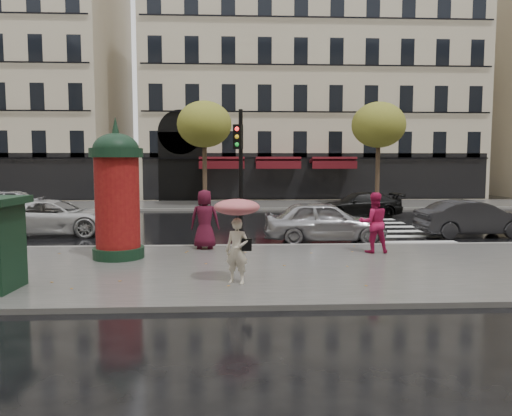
{
  "coord_description": "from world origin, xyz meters",
  "views": [
    {
      "loc": [
        -0.35,
        -13.46,
        2.92
      ],
      "look_at": [
        0.4,
        1.5,
        1.5
      ],
      "focal_mm": 35.0,
      "sensor_mm": 36.0,
      "label": 1
    }
  ],
  "objects": [
    {
      "name": "man_burgundy",
      "position": [
        -1.19,
        2.4,
        1.07
      ],
      "size": [
        0.97,
        0.67,
        1.89
      ],
      "primitive_type": "imported",
      "rotation": [
        0.0,
        0.0,
        3.07
      ],
      "color": "#470E20",
      "rests_on": "near_sidewalk"
    },
    {
      "name": "near_kerb",
      "position": [
        0.0,
        3.0,
        0.07
      ],
      "size": [
        90.0,
        0.25,
        0.14
      ],
      "primitive_type": "cube",
      "color": "slate",
      "rests_on": "ground"
    },
    {
      "name": "far_kerb",
      "position": [
        0.0,
        16.0,
        0.07
      ],
      "size": [
        90.0,
        0.25,
        0.14
      ],
      "primitive_type": "cube",
      "color": "slate",
      "rests_on": "ground"
    },
    {
      "name": "tree_far_left",
      "position": [
        -2.0,
        18.0,
        5.17
      ],
      "size": [
        3.4,
        3.4,
        6.64
      ],
      "color": "#38281C",
      "rests_on": "ground"
    },
    {
      "name": "bldg_far_corner",
      "position": [
        6.0,
        30.0,
        11.31
      ],
      "size": [
        26.0,
        14.0,
        22.9
      ],
      "color": "#B7A88C",
      "rests_on": "ground"
    },
    {
      "name": "car_far_silver",
      "position": [
        -12.29,
        12.8,
        0.75
      ],
      "size": [
        4.49,
        2.04,
        1.49
      ],
      "primitive_type": "imported",
      "rotation": [
        0.0,
        0.0,
        -1.51
      ],
      "color": "#A09FA4",
      "rests_on": "ground"
    },
    {
      "name": "car_silver",
      "position": [
        3.0,
        4.2,
        0.75
      ],
      "size": [
        4.45,
        1.89,
        1.5
      ],
      "primitive_type": "imported",
      "rotation": [
        0.0,
        0.0,
        1.54
      ],
      "color": "#98989C",
      "rests_on": "ground"
    },
    {
      "name": "woman_red",
      "position": [
        4.0,
        1.46,
        1.04
      ],
      "size": [
        0.91,
        0.72,
        1.85
      ],
      "primitive_type": "imported",
      "rotation": [
        0.0,
        0.0,
        3.16
      ],
      "color": "#AD1545",
      "rests_on": "near_sidewalk"
    },
    {
      "name": "near_sidewalk",
      "position": [
        0.0,
        -0.5,
        0.06
      ],
      "size": [
        90.0,
        7.0,
        0.12
      ],
      "primitive_type": "cube",
      "color": "#474744",
      "rests_on": "ground"
    },
    {
      "name": "tree_far_right",
      "position": [
        9.0,
        18.0,
        5.17
      ],
      "size": [
        3.4,
        3.4,
        6.64
      ],
      "color": "#38281C",
      "rests_on": "ground"
    },
    {
      "name": "far_sidewalk",
      "position": [
        0.0,
        19.0,
        0.06
      ],
      "size": [
        90.0,
        6.0,
        0.12
      ],
      "primitive_type": "cube",
      "color": "#474744",
      "rests_on": "ground"
    },
    {
      "name": "car_black",
      "position": [
        6.29,
        12.08,
        0.65
      ],
      "size": [
        4.59,
        2.19,
        1.29
      ],
      "primitive_type": "imported",
      "rotation": [
        0.0,
        0.0,
        -1.48
      ],
      "color": "black",
      "rests_on": "ground"
    },
    {
      "name": "car_darkgrey",
      "position": [
        9.02,
        5.29,
        0.7
      ],
      "size": [
        4.32,
        1.71,
        1.4
      ],
      "primitive_type": "imported",
      "rotation": [
        0.0,
        0.0,
        1.62
      ],
      "color": "black",
      "rests_on": "ground"
    },
    {
      "name": "traffic_light",
      "position": [
        -0.06,
        2.72,
        2.82
      ],
      "size": [
        0.33,
        0.44,
        4.46
      ],
      "color": "black",
      "rests_on": "near_sidewalk"
    },
    {
      "name": "ground",
      "position": [
        0.0,
        0.0,
        0.0
      ],
      "size": [
        160.0,
        160.0,
        0.0
      ],
      "primitive_type": "plane",
      "color": "black",
      "rests_on": "ground"
    },
    {
      "name": "car_white",
      "position": [
        -7.35,
        6.5,
        0.7
      ],
      "size": [
        5.11,
        2.5,
        1.4
      ],
      "primitive_type": "imported",
      "rotation": [
        0.0,
        0.0,
        1.61
      ],
      "color": "#BBBBBB",
      "rests_on": "ground"
    },
    {
      "name": "woman_umbrella",
      "position": [
        -0.22,
        -2.2,
        1.44
      ],
      "size": [
        1.04,
        1.04,
        2.01
      ],
      "color": "beige",
      "rests_on": "near_sidewalk"
    },
    {
      "name": "morris_column",
      "position": [
        -3.62,
        0.99,
        2.06
      ],
      "size": [
        1.51,
        1.51,
        4.05
      ],
      "color": "black",
      "rests_on": "near_sidewalk"
    },
    {
      "name": "zebra_crossing",
      "position": [
        6.0,
        9.6,
        0.01
      ],
      "size": [
        3.6,
        11.75,
        0.01
      ],
      "primitive_type": "cube",
      "color": "silver",
      "rests_on": "ground"
    }
  ]
}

